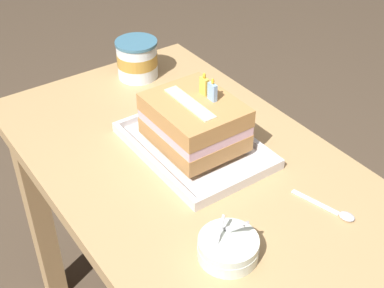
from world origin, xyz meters
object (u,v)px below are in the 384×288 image
at_px(ice_cream_tub, 137,59).
at_px(serving_spoon_near_tray, 338,213).
at_px(foil_tray, 194,147).
at_px(birthday_cake, 194,122).
at_px(bowl_stack, 228,247).

xyz_separation_m(ice_cream_tub, serving_spoon_near_tray, (0.70, 0.04, -0.05)).
bearing_deg(ice_cream_tub, foil_tray, -10.27).
height_order(birthday_cake, serving_spoon_near_tray, birthday_cake).
xyz_separation_m(bowl_stack, ice_cream_tub, (-0.65, 0.20, 0.03)).
relative_size(birthday_cake, bowl_stack, 1.84).
bearing_deg(bowl_stack, ice_cream_tub, 163.16).
relative_size(birthday_cake, ice_cream_tub, 1.79).
bearing_deg(ice_cream_tub, serving_spoon_near_tray, 3.49).
bearing_deg(serving_spoon_near_tray, foil_tray, -162.00).
relative_size(foil_tray, birthday_cake, 1.66).
bearing_deg(serving_spoon_near_tray, ice_cream_tub, -176.51).
bearing_deg(foil_tray, serving_spoon_near_tray, 18.00).
distance_m(foil_tray, serving_spoon_near_tray, 0.35).
bearing_deg(birthday_cake, serving_spoon_near_tray, 17.98).
distance_m(foil_tray, bowl_stack, 0.32).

